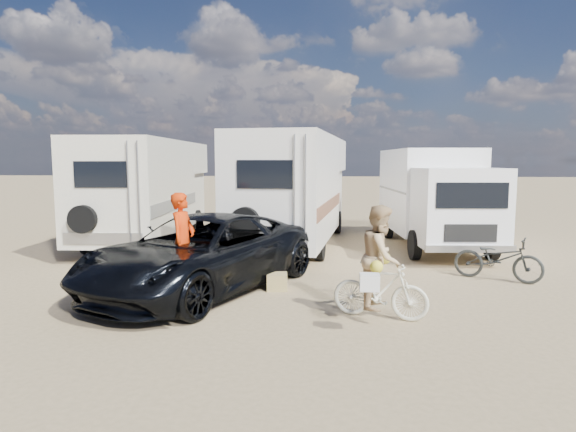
# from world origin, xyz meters

# --- Properties ---
(ground) EXTENTS (140.00, 140.00, 0.00)m
(ground) POSITION_xyz_m (0.00, 0.00, 0.00)
(ground) COLOR #A18860
(ground) RESTS_ON ground
(rv_main) EXTENTS (3.08, 8.10, 3.25)m
(rv_main) POSITION_xyz_m (-0.32, 7.09, 1.62)
(rv_main) COLOR white
(rv_main) RESTS_ON ground
(rv_left) EXTENTS (2.81, 7.37, 3.14)m
(rv_left) POSITION_xyz_m (-4.95, 7.06, 1.57)
(rv_left) COLOR beige
(rv_left) RESTS_ON ground
(box_truck) EXTENTS (2.67, 5.95, 2.87)m
(box_truck) POSITION_xyz_m (3.73, 6.78, 1.43)
(box_truck) COLOR white
(box_truck) RESTS_ON ground
(dark_suv) EXTENTS (4.42, 5.85, 1.48)m
(dark_suv) POSITION_xyz_m (-1.73, 1.57, 0.74)
(dark_suv) COLOR black
(dark_suv) RESTS_ON ground
(bike_man) EXTENTS (1.74, 0.82, 0.88)m
(bike_man) POSITION_xyz_m (-1.98, 1.20, 0.44)
(bike_man) COLOR #CA6700
(bike_man) RESTS_ON ground
(bike_woman) EXTENTS (1.60, 0.84, 0.92)m
(bike_woman) POSITION_xyz_m (1.59, 0.19, 0.46)
(bike_woman) COLOR beige
(bike_woman) RESTS_ON ground
(rider_man) EXTENTS (0.51, 0.70, 1.77)m
(rider_man) POSITION_xyz_m (-1.98, 1.20, 0.88)
(rider_man) COLOR red
(rider_man) RESTS_ON ground
(rider_woman) EXTENTS (0.83, 0.95, 1.66)m
(rider_woman) POSITION_xyz_m (1.59, 0.19, 0.83)
(rider_woman) COLOR tan
(rider_woman) RESTS_ON ground
(bike_parked) EXTENTS (1.87, 1.34, 0.94)m
(bike_parked) POSITION_xyz_m (4.30, 2.95, 0.47)
(bike_parked) COLOR #272927
(bike_parked) RESTS_ON ground
(cooler) EXTENTS (0.63, 0.52, 0.44)m
(cooler) POSITION_xyz_m (-2.45, 1.43, 0.22)
(cooler) COLOR teal
(cooler) RESTS_ON ground
(crate) EXTENTS (0.44, 0.44, 0.32)m
(crate) POSITION_xyz_m (-0.27, 1.76, 0.16)
(crate) COLOR #9C894F
(crate) RESTS_ON ground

